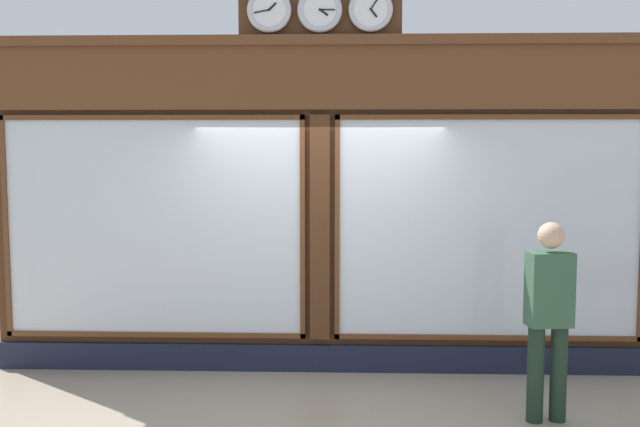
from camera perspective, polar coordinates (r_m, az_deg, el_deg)
shop_facade at (r=7.52m, az=0.03°, el=0.79°), size 6.83×0.42×3.95m
pedestrian at (r=6.44m, az=17.38°, el=-7.39°), size 0.38×0.26×1.69m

